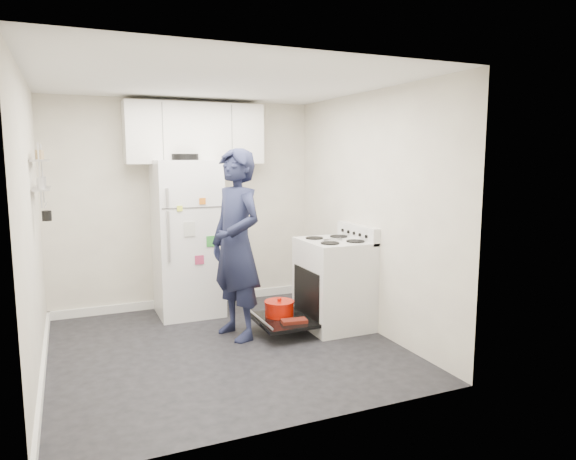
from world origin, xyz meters
name	(u,v)px	position (x,y,z in m)	size (l,w,h in m)	color
room	(218,224)	(-0.03, 0.03, 1.21)	(3.21, 3.21, 2.51)	black
electric_range	(333,284)	(1.26, 0.15, 0.47)	(0.66, 0.76, 1.10)	silver
open_oven_door	(281,314)	(0.68, 0.20, 0.20)	(0.55, 0.70, 0.24)	black
refrigerator	(187,237)	(-0.06, 1.25, 0.90)	(0.72, 0.74, 1.86)	white
upper_cabinets	(195,133)	(0.10, 1.43, 2.10)	(1.60, 0.33, 0.70)	silver
wall_shelf_rack	(41,174)	(-1.52, 0.49, 1.68)	(0.14, 0.60, 0.61)	#B2B2B7
person	(236,245)	(0.22, 0.26, 0.96)	(0.70, 0.46, 1.91)	#191D37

